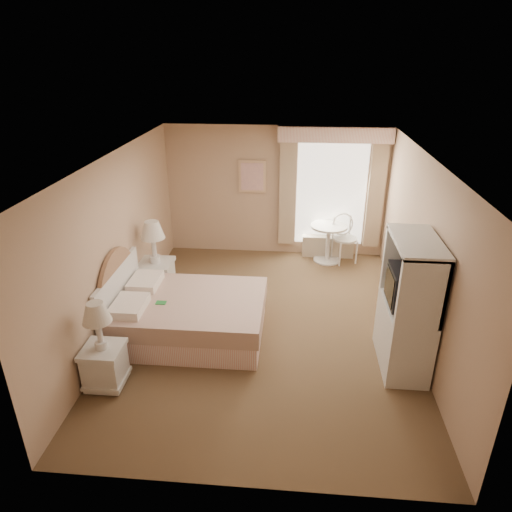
# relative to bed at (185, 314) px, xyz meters

# --- Properties ---
(room) EXTENTS (4.21, 5.51, 2.51)m
(room) POSITION_rel_bed_xyz_m (1.13, 0.31, 0.92)
(room) COLOR brown
(room) RESTS_ON ground
(window) EXTENTS (2.05, 0.22, 2.51)m
(window) POSITION_rel_bed_xyz_m (2.18, 2.97, 1.01)
(window) COLOR white
(window) RESTS_ON room
(framed_art) EXTENTS (0.52, 0.04, 0.62)m
(framed_art) POSITION_rel_bed_xyz_m (0.68, 3.03, 1.22)
(framed_art) COLOR tan
(framed_art) RESTS_ON room
(bed) EXTENTS (2.07, 1.56, 1.38)m
(bed) POSITION_rel_bed_xyz_m (0.00, 0.00, 0.00)
(bed) COLOR #DD9A90
(bed) RESTS_ON room
(nightstand_near) EXTENTS (0.47, 0.47, 1.13)m
(nightstand_near) POSITION_rel_bed_xyz_m (-0.71, -1.15, 0.09)
(nightstand_near) COLOR silver
(nightstand_near) RESTS_ON room
(nightstand_far) EXTENTS (0.54, 0.54, 1.30)m
(nightstand_far) POSITION_rel_bed_xyz_m (-0.71, 1.07, 0.16)
(nightstand_far) COLOR silver
(nightstand_far) RESTS_ON room
(round_table) EXTENTS (0.69, 0.69, 0.73)m
(round_table) POSITION_rel_bed_xyz_m (2.16, 2.71, 0.16)
(round_table) COLOR silver
(round_table) RESTS_ON room
(cafe_chair) EXTENTS (0.58, 0.58, 0.93)m
(cafe_chair) POSITION_rel_bed_xyz_m (2.45, 2.77, 0.21)
(cafe_chair) COLOR silver
(cafe_chair) RESTS_ON room
(armoire) EXTENTS (0.53, 1.05, 1.75)m
(armoire) POSITION_rel_bed_xyz_m (2.94, -0.40, 0.39)
(armoire) COLOR silver
(armoire) RESTS_ON room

